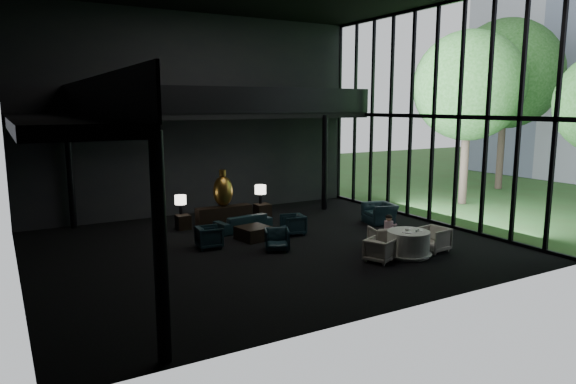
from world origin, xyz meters
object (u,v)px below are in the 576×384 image
child (389,224)px  side_table_right (262,212)px  bronze_urn (223,191)px  window_armchair (380,209)px  sofa (243,220)px  lounge_armchair_west (209,236)px  table_lamp_left (180,201)px  dining_chair_east (433,237)px  dining_chair_north (382,237)px  coffee_table (254,233)px  lounge_armchair_south (277,239)px  dining_table (408,245)px  lounge_armchair_east (293,224)px  console (224,215)px  side_table_left (183,222)px  table_lamp_right (260,190)px  dining_chair_west (380,249)px

child → side_table_right: bearing=-74.0°
bronze_urn → window_armchair: 5.94m
sofa → lounge_armchair_west: bearing=31.8°
table_lamp_left → dining_chair_east: 8.85m
dining_chair_north → dining_chair_east: 1.53m
coffee_table → child: bearing=-42.9°
sofa → lounge_armchair_south: bearing=78.9°
lounge_armchair_west → dining_table: size_ratio=0.53×
table_lamp_left → dining_table: table_lamp_left is taller
dining_table → bronze_urn: bearing=115.3°
side_table_right → lounge_armchair_south: lounge_armchair_south is taller
coffee_table → dining_chair_north: bearing=-43.5°
lounge_armchair_east → console: bearing=-141.0°
console → side_table_left: bearing=-178.8°
side_table_right → coffee_table: (-1.62, -2.56, -0.09)m
lounge_armchair_west → side_table_left: bearing=3.8°
window_armchair → child: size_ratio=2.05×
console → dining_table: 7.24m
dining_table → table_lamp_right: bearing=102.8°
dining_chair_east → lounge_armchair_east: bearing=-152.3°
side_table_right → dining_chair_east: dining_chair_east is taller
side_table_right → lounge_armchair_south: bearing=-111.1°
dining_chair_north → table_lamp_left: bearing=-35.6°
console → lounge_armchair_west: size_ratio=2.85×
lounge_armchair_east → dining_chair_east: bearing=44.7°
console → coffee_table: 2.57m
sofa → dining_chair_north: size_ratio=2.78×
child → bronze_urn: bearing=-60.4°
sofa → dining_chair_west: size_ratio=2.79×
table_lamp_left → lounge_armchair_south: size_ratio=0.96×
console → table_lamp_left: 1.75m
table_lamp_left → child: bearing=-50.2°
window_armchair → dining_chair_north: bearing=-28.0°
bronze_urn → coffee_table: bearing=-90.4°
lounge_armchair_east → child: 3.42m
table_lamp_left → dining_chair_north: size_ratio=0.97×
dining_chair_west → dining_chair_east: bearing=-113.1°
table_lamp_left → lounge_armchair_east: (3.05, -2.83, -0.64)m
dining_chair_east → lounge_armchair_south: bearing=-127.3°
lounge_armchair_east → window_armchair: (3.72, -0.13, 0.16)m
bronze_urn → dining_chair_north: bronze_urn is taller
bronze_urn → coffee_table: size_ratio=1.41×
lounge_armchair_south → dining_chair_west: size_ratio=1.02×
table_lamp_left → sofa: table_lamp_left is taller
sofa → window_armchair: size_ratio=1.58×
coffee_table → dining_table: 5.05m
dining_chair_east → dining_chair_west: size_ratio=1.25×
coffee_table → dining_chair_east: size_ratio=1.12×
bronze_urn → window_armchair: (5.17, -2.83, -0.72)m
lounge_armchair_west → dining_table: (4.79, -3.72, -0.04)m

